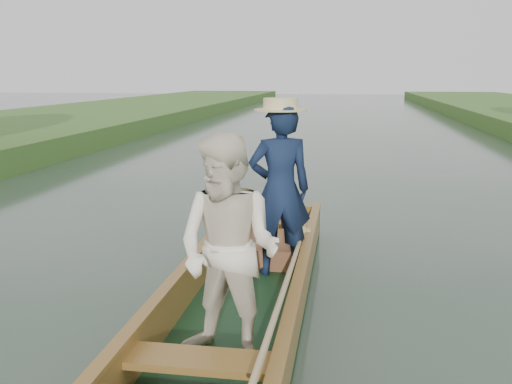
# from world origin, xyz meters

# --- Properties ---
(ground) EXTENTS (120.00, 120.00, 0.00)m
(ground) POSITION_xyz_m (0.00, 0.00, 0.00)
(ground) COLOR #283D30
(ground) RESTS_ON ground
(trees_far) EXTENTS (22.21, 13.45, 4.50)m
(trees_far) POSITION_xyz_m (1.91, 6.56, 2.56)
(trees_far) COLOR #47331E
(trees_far) RESTS_ON ground
(punt) EXTENTS (1.15, 5.00, 1.84)m
(punt) POSITION_xyz_m (0.09, -0.14, 0.59)
(punt) COLOR #133218
(punt) RESTS_ON ground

